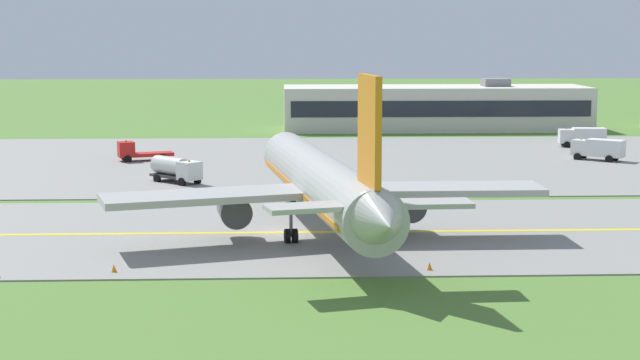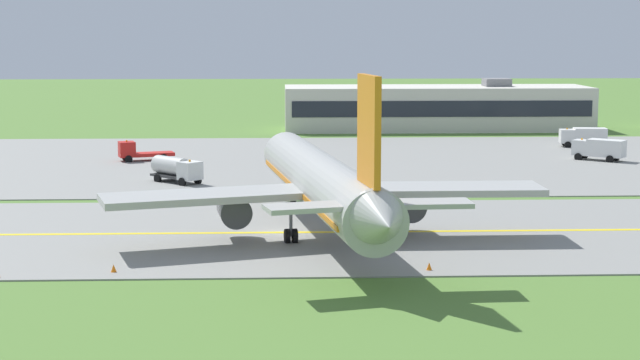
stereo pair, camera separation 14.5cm
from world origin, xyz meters
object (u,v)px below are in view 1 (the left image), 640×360
at_px(airplane_lead, 322,183).
at_px(service_truck_baggage, 598,148).
at_px(service_truck_fuel, 582,136).
at_px(service_truck_pushback, 137,152).
at_px(service_truck_catering, 176,168).

distance_m(airplane_lead, service_truck_baggage, 55.40).
distance_m(service_truck_baggage, service_truck_fuel, 14.03).
height_order(service_truck_baggage, service_truck_pushback, service_truck_baggage).
xyz_separation_m(airplane_lead, service_truck_catering, (-13.56, 27.57, -2.60)).
bearing_deg(service_truck_catering, service_truck_fuel, 30.26).
bearing_deg(service_truck_pushback, service_truck_fuel, 11.99).
relative_size(service_truck_baggage, service_truck_fuel, 0.97).
xyz_separation_m(service_truck_fuel, service_truck_catering, (-50.48, -29.46, 0.00)).
xyz_separation_m(airplane_lead, service_truck_fuel, (36.92, 57.02, -2.60)).
height_order(service_truck_fuel, service_truck_catering, service_truck_catering).
relative_size(airplane_lead, service_truck_fuel, 6.40).
distance_m(airplane_lead, service_truck_pushback, 49.26).
bearing_deg(airplane_lead, service_truck_catering, 116.20).
distance_m(service_truck_baggage, service_truck_pushback, 54.56).
xyz_separation_m(airplane_lead, service_truck_baggage, (34.61, 43.18, -2.60)).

